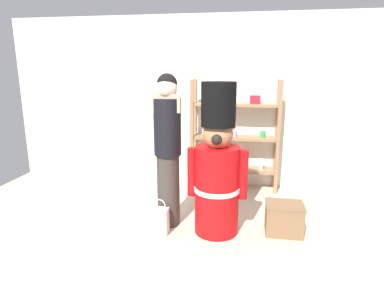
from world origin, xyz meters
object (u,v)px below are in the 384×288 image
object	(u,v)px
person_shopper	(168,146)
display_crate	(284,218)
merchandise_shelf	(234,135)
teddy_bear_guard	(217,170)
shopping_bag	(159,221)

from	to	relation	value
person_shopper	display_crate	size ratio (longest dim) A/B	4.25
merchandise_shelf	person_shopper	bearing A→B (deg)	-117.80
display_crate	teddy_bear_guard	bearing A→B (deg)	-173.88
teddy_bear_guard	person_shopper	size ratio (longest dim) A/B	0.95
merchandise_shelf	shopping_bag	bearing A→B (deg)	-115.40
teddy_bear_guard	display_crate	bearing A→B (deg)	6.12
teddy_bear_guard	shopping_bag	size ratio (longest dim) A/B	4.08
person_shopper	teddy_bear_guard	bearing A→B (deg)	-9.64
teddy_bear_guard	display_crate	size ratio (longest dim) A/B	4.05
teddy_bear_guard	shopping_bag	xyz separation A→B (m)	(-0.63, -0.16, -0.58)
merchandise_shelf	shopping_bag	distance (m)	1.88
teddy_bear_guard	shopping_bag	world-z (taller)	teddy_bear_guard
teddy_bear_guard	person_shopper	bearing A→B (deg)	170.36
teddy_bear_guard	display_crate	distance (m)	0.94
merchandise_shelf	teddy_bear_guard	world-z (taller)	teddy_bear_guard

